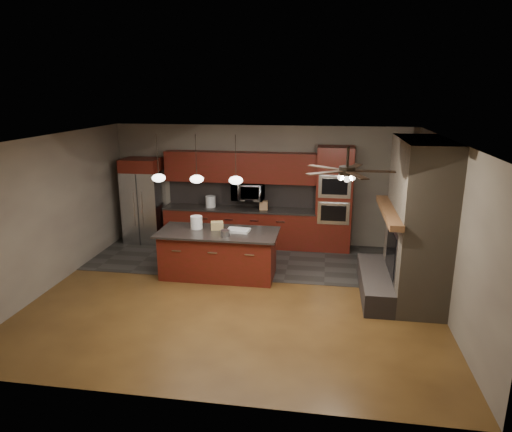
% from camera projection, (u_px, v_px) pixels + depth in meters
% --- Properties ---
extents(ground, '(7.00, 7.00, 0.00)m').
position_uv_depth(ground, '(238.00, 294.00, 8.30)').
color(ground, brown).
rests_on(ground, ground).
extents(ceiling, '(7.00, 6.00, 0.02)m').
position_uv_depth(ceiling, '(236.00, 139.00, 7.55)').
color(ceiling, white).
rests_on(ceiling, back_wall).
extents(back_wall, '(7.00, 0.02, 2.80)m').
position_uv_depth(back_wall, '(261.00, 185.00, 10.78)').
color(back_wall, gray).
rests_on(back_wall, ground).
extents(right_wall, '(0.02, 6.00, 2.80)m').
position_uv_depth(right_wall, '(448.00, 229.00, 7.41)').
color(right_wall, gray).
rests_on(right_wall, ground).
extents(left_wall, '(0.02, 6.00, 2.80)m').
position_uv_depth(left_wall, '(52.00, 212.00, 8.44)').
color(left_wall, gray).
rests_on(left_wall, ground).
extents(slate_tile_patch, '(7.00, 2.40, 0.01)m').
position_uv_depth(slate_tile_patch, '(253.00, 258.00, 10.01)').
color(slate_tile_patch, '#302E2B').
rests_on(slate_tile_patch, ground).
extents(fireplace_column, '(1.30, 2.10, 2.80)m').
position_uv_depth(fireplace_column, '(414.00, 227.00, 7.88)').
color(fireplace_column, '#6C5F4D').
rests_on(fireplace_column, ground).
extents(back_cabinetry, '(3.59, 0.64, 2.20)m').
position_uv_depth(back_cabinetry, '(240.00, 208.00, 10.74)').
color(back_cabinetry, '#601511').
rests_on(back_cabinetry, ground).
extents(oven_tower, '(0.80, 0.63, 2.38)m').
position_uv_depth(oven_tower, '(334.00, 199.00, 10.29)').
color(oven_tower, '#601511').
rests_on(oven_tower, ground).
extents(microwave, '(0.73, 0.41, 0.50)m').
position_uv_depth(microwave, '(248.00, 191.00, 10.61)').
color(microwave, silver).
rests_on(microwave, back_cabinetry).
extents(refrigerator, '(0.86, 0.75, 2.03)m').
position_uv_depth(refrigerator, '(144.00, 201.00, 10.93)').
color(refrigerator, silver).
rests_on(refrigerator, ground).
extents(kitchen_island, '(2.34, 1.07, 0.92)m').
position_uv_depth(kitchen_island, '(218.00, 254.00, 8.99)').
color(kitchen_island, '#601511').
rests_on(kitchen_island, ground).
extents(white_bucket, '(0.28, 0.28, 0.25)m').
position_uv_depth(white_bucket, '(196.00, 222.00, 9.03)').
color(white_bucket, white).
rests_on(white_bucket, kitchen_island).
extents(paint_can, '(0.21, 0.21, 0.12)m').
position_uv_depth(paint_can, '(225.00, 233.00, 8.58)').
color(paint_can, '#9F9EA2').
rests_on(paint_can, kitchen_island).
extents(paint_tray, '(0.46, 0.34, 0.04)m').
position_uv_depth(paint_tray, '(238.00, 230.00, 8.87)').
color(paint_tray, silver).
rests_on(paint_tray, kitchen_island).
extents(cardboard_box, '(0.28, 0.23, 0.15)m').
position_uv_depth(cardboard_box, '(217.00, 226.00, 8.99)').
color(cardboard_box, tan).
rests_on(cardboard_box, kitchen_island).
extents(counter_bucket, '(0.29, 0.29, 0.27)m').
position_uv_depth(counter_bucket, '(211.00, 202.00, 10.76)').
color(counter_bucket, white).
rests_on(counter_bucket, back_cabinetry).
extents(counter_box, '(0.20, 0.16, 0.21)m').
position_uv_depth(counter_box, '(264.00, 205.00, 10.54)').
color(counter_box, '#A87E56').
rests_on(counter_box, back_cabinetry).
extents(pendant_left, '(0.26, 0.26, 0.92)m').
position_uv_depth(pendant_left, '(159.00, 178.00, 8.68)').
color(pendant_left, black).
rests_on(pendant_left, ceiling).
extents(pendant_center, '(0.26, 0.26, 0.92)m').
position_uv_depth(pendant_center, '(197.00, 179.00, 8.57)').
color(pendant_center, black).
rests_on(pendant_center, ceiling).
extents(pendant_right, '(0.26, 0.26, 0.92)m').
position_uv_depth(pendant_right, '(236.00, 180.00, 8.46)').
color(pendant_right, black).
rests_on(pendant_right, ceiling).
extents(ceiling_fan, '(1.27, 1.33, 0.41)m').
position_uv_depth(ceiling_fan, '(347.00, 170.00, 6.61)').
color(ceiling_fan, black).
rests_on(ceiling_fan, ceiling).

